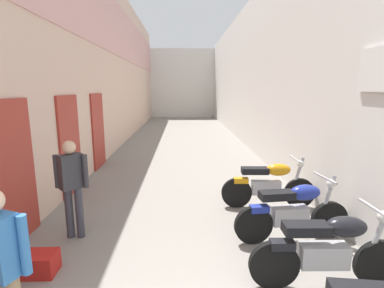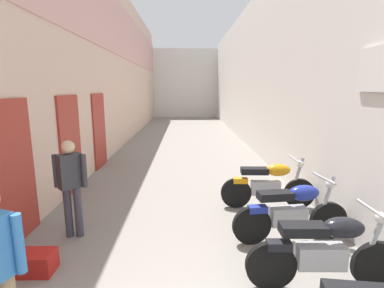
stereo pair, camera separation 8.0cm
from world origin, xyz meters
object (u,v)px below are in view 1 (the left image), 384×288
Objects in this scene: motorcycle_second at (329,249)px; pedestrian_mid_alley at (72,182)px; motorcycle_third at (294,210)px; motorcycle_fourth at (269,183)px; plastic_crate at (39,264)px.

motorcycle_second is 3.70m from pedestrian_mid_alley.
motorcycle_third is 1.00× the size of motorcycle_fourth.
motorcycle_third is 1.28m from motorcycle_fourth.
motorcycle_second is 1.18× the size of pedestrian_mid_alley.
pedestrian_mid_alley is 3.57× the size of plastic_crate.
motorcycle_fourth is 4.21× the size of plastic_crate.
motorcycle_second and motorcycle_third have the same top height.
plastic_crate is at bearing -168.62° from motorcycle_third.
motorcycle_third is (-0.00, 1.09, 0.00)m from motorcycle_second.
motorcycle_fourth is (-0.00, 2.37, 0.00)m from motorcycle_second.
pedestrian_mid_alley is at bearing 158.94° from motorcycle_second.
pedestrian_mid_alley reaches higher than motorcycle_third.
motorcycle_second is 3.60m from plastic_crate.
plastic_crate is at bearing 173.96° from motorcycle_second.
pedestrian_mid_alley is at bearing -162.90° from motorcycle_fourth.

